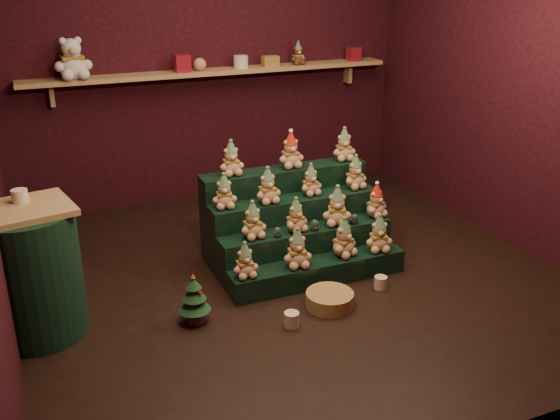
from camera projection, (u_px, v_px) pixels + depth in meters
name	position (u px, v px, depth m)	size (l,w,h in m)	color
ground	(293.00, 276.00, 4.87)	(4.00, 4.00, 0.00)	black
back_wall	(209.00, 59.00, 6.11)	(4.00, 0.10, 2.80)	black
front_wall	(495.00, 190.00, 2.60)	(4.00, 0.10, 2.80)	black
right_wall	(523.00, 78.00, 5.10)	(0.10, 4.00, 2.80)	black
back_shelf	(215.00, 72.00, 6.00)	(3.60, 0.26, 0.24)	tan
riser_tier_front	(318.00, 272.00, 4.74)	(1.40, 0.22, 0.18)	black
riser_tier_midfront	(306.00, 249.00, 4.90)	(1.40, 0.22, 0.36)	black
riser_tier_midback	(295.00, 229.00, 5.05)	(1.40, 0.22, 0.54)	black
riser_tier_back	(284.00, 209.00, 5.21)	(1.40, 0.22, 0.72)	black
teddy_0	(245.00, 260.00, 4.43)	(0.19, 0.17, 0.26)	tan
teddy_1	(297.00, 248.00, 4.58)	(0.21, 0.19, 0.30)	tan
teddy_2	(344.00, 237.00, 4.74)	(0.22, 0.20, 0.30)	tan
teddy_3	(379.00, 233.00, 4.83)	(0.21, 0.19, 0.29)	tan
teddy_4	(253.00, 220.00, 4.62)	(0.20, 0.18, 0.28)	tan
teddy_5	(296.00, 215.00, 4.73)	(0.19, 0.17, 0.27)	tan
teddy_6	(337.00, 206.00, 4.85)	(0.22, 0.20, 0.31)	tan
teddy_7	(376.00, 201.00, 5.01)	(0.20, 0.18, 0.27)	tan
teddy_8	(224.00, 191.00, 4.70)	(0.19, 0.17, 0.27)	tan
teddy_9	(268.00, 186.00, 4.80)	(0.20, 0.18, 0.28)	tan
teddy_10	(311.00, 180.00, 4.97)	(0.18, 0.16, 0.25)	tan
teddy_11	(355.00, 172.00, 5.11)	(0.20, 0.18, 0.28)	tan
teddy_12	(231.00, 158.00, 4.87)	(0.20, 0.18, 0.27)	tan
teddy_13	(291.00, 150.00, 5.04)	(0.21, 0.19, 0.29)	tan
teddy_14	(344.00, 144.00, 5.23)	(0.20, 0.18, 0.27)	tan
snow_globe_a	(278.00, 232.00, 4.67)	(0.06, 0.06, 0.08)	black
snow_globe_b	(315.00, 225.00, 4.78)	(0.07, 0.07, 0.09)	black
snow_globe_c	(354.00, 219.00, 4.90)	(0.06, 0.06, 0.09)	black
side_table	(32.00, 273.00, 3.98)	(0.66, 0.62, 0.89)	tan
table_ornament	(20.00, 196.00, 3.88)	(0.10, 0.10, 0.08)	beige
mini_christmas_tree	(194.00, 299.00, 4.18)	(0.22, 0.22, 0.37)	#492A1A
mug_left	(292.00, 319.00, 4.18)	(0.10, 0.10, 0.10)	beige
mug_right	(381.00, 282.00, 4.67)	(0.10, 0.10, 0.10)	beige
wicker_basket	(330.00, 299.00, 4.42)	(0.34, 0.34, 0.11)	olive
white_bear	(71.00, 53.00, 5.40)	(0.32, 0.29, 0.45)	white
brown_bear	(298.00, 53.00, 6.23)	(0.16, 0.14, 0.22)	#53321B
gift_tin_red_a	(182.00, 63.00, 5.82)	(0.14, 0.14, 0.16)	maroon
gift_tin_cream	(241.00, 62.00, 6.04)	(0.14, 0.14, 0.12)	beige
gift_tin_red_b	(354.00, 54.00, 6.49)	(0.12, 0.12, 0.14)	maroon
shelf_plush_ball	(200.00, 64.00, 5.89)	(0.12, 0.12, 0.12)	tan
scarf_gift_box	(270.00, 61.00, 6.15)	(0.16, 0.10, 0.10)	#C96E1C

